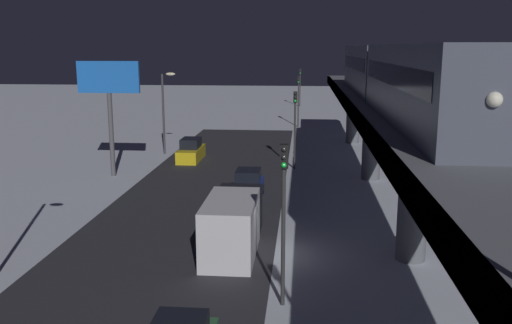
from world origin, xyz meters
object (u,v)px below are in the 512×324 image
sedan_blue (248,187)px  traffic_light_mid (295,119)px  delivery_van (233,222)px  traffic_light_near (284,202)px  sedan_yellow (191,151)px  traffic_light_far (298,94)px  commercial_billboard (109,89)px  subway_train (391,73)px  traffic_light_distant (300,82)px

sedan_blue → traffic_light_mid: traffic_light_mid is taller
delivery_van → traffic_light_near: size_ratio=1.16×
sedan_yellow → traffic_light_near: bearing=108.6°
traffic_light_far → commercial_billboard: (14.14, 28.61, 2.63)m
subway_train → traffic_light_far: (5.88, -35.70, -4.22)m
traffic_light_distant → delivery_van: bearing=87.7°
delivery_van → commercial_billboard: commercial_billboard is taller
sedan_blue → sedan_yellow: same height
traffic_light_near → traffic_light_distant: same height
sedan_blue → sedan_yellow: bearing=117.5°
sedan_yellow → traffic_light_far: 24.10m
subway_train → traffic_light_distant: subway_train is taller
traffic_light_mid → delivery_van: bearing=81.8°
subway_train → traffic_light_near: 15.66m
delivery_van → traffic_light_mid: size_ratio=1.16×
subway_train → commercial_billboard: (20.02, -7.09, -1.59)m
sedan_yellow → traffic_light_distant: traffic_light_distant is taller
traffic_light_near → sedan_blue: bearing=-79.3°
sedan_blue → traffic_light_distant: (-2.90, -59.08, 3.41)m
traffic_light_mid → subway_train: bearing=118.3°
traffic_light_near → traffic_light_mid: bearing=-90.0°
subway_train → traffic_light_mid: 13.09m
sedan_blue → delivery_van: 9.30m
traffic_light_distant → subway_train: bearing=95.5°
sedan_yellow → traffic_light_mid: bearing=163.1°
sedan_yellow → traffic_light_mid: traffic_light_mid is taller
commercial_billboard → traffic_light_near: bearing=124.0°
delivery_van → traffic_light_mid: traffic_light_mid is taller
subway_train → sedan_yellow: (15.18, -13.74, -7.62)m
sedan_yellow → traffic_light_distant: (-9.30, -46.76, 3.40)m
delivery_van → commercial_billboard: 19.61m
traffic_light_far → traffic_light_distant: 24.79m
traffic_light_mid → sedan_blue: bearing=73.0°
subway_train → traffic_light_distant: 60.93m
delivery_van → traffic_light_far: size_ratio=1.16×
traffic_light_mid → traffic_light_far: 24.79m
traffic_light_distant → traffic_light_far: bearing=90.0°
traffic_light_mid → traffic_light_far: (0.00, -24.79, 0.00)m
traffic_light_mid → commercial_billboard: size_ratio=0.72×
sedan_blue → commercial_billboard: commercial_billboard is taller
sedan_blue → commercial_billboard: size_ratio=0.47×
delivery_van → commercial_billboard: size_ratio=0.83×
subway_train → sedan_blue: 11.72m
traffic_light_mid → traffic_light_distant: (0.00, -49.59, 0.00)m
subway_train → sedan_blue: subway_train is taller
subway_train → sedan_blue: (8.78, -1.42, -7.63)m
commercial_billboard → sedan_yellow: bearing=-126.1°
sedan_blue → traffic_light_distant: size_ratio=0.65×
sedan_blue → traffic_light_far: 34.57m
delivery_van → traffic_light_distant: (-2.70, -68.36, 2.85)m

